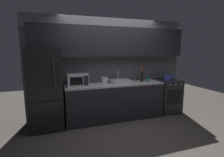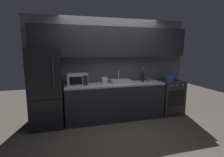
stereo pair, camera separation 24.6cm
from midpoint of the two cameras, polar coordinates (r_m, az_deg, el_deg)
ground_plane at (r=3.61m, az=7.29°, el=-18.56°), size 10.00×10.00×0.00m
back_wall at (r=4.32m, az=1.59°, el=7.54°), size 4.14×0.44×2.50m
counter_run at (r=4.22m, az=2.71°, el=-7.68°), size 2.40×0.60×0.90m
refrigerator at (r=3.93m, az=-19.73°, el=-3.10°), size 0.68×0.69×1.75m
oven_range at (r=4.90m, az=20.21°, el=-5.84°), size 0.60×0.62×0.90m
microwave at (r=3.92m, az=-9.91°, el=-0.32°), size 0.46×0.35×0.27m
sink_basin at (r=4.18m, az=4.44°, el=-0.94°), size 0.48×0.38×0.30m
kettle at (r=4.04m, az=-0.81°, el=-0.67°), size 0.18×0.15×0.19m
wine_bottle_orange at (r=4.59m, az=11.95°, el=1.24°), size 0.06×0.06×0.37m
wine_bottle_dark at (r=4.36m, az=11.99°, el=0.54°), size 0.06×0.06×0.32m
mug_teal at (r=4.47m, az=13.78°, el=-0.44°), size 0.07×0.07×0.09m
cooking_pot at (r=4.80m, az=20.63°, el=0.15°), size 0.27×0.27×0.13m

